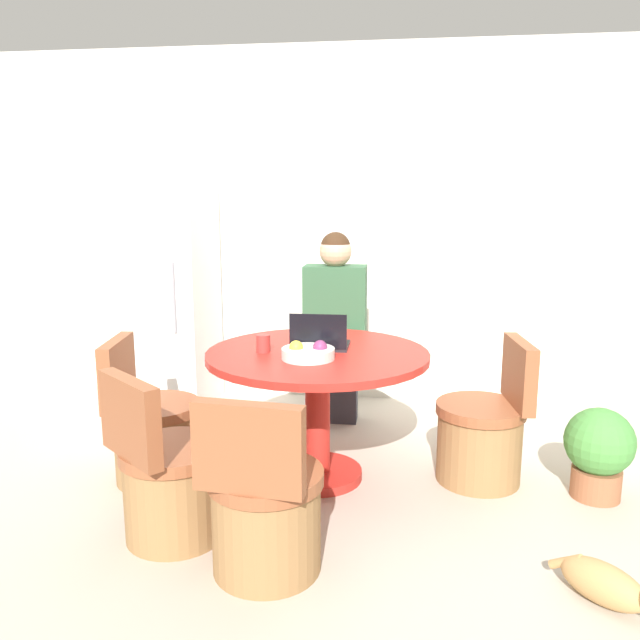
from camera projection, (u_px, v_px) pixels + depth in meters
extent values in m
plane|color=#B2A899|center=(323.00, 496.00, 3.25)|extent=(12.00, 12.00, 0.00)
cube|color=silver|center=(351.00, 228.00, 4.63)|extent=(7.00, 0.06, 2.60)
cube|color=white|center=(167.00, 300.00, 4.52)|extent=(0.62, 0.67, 1.58)
cube|color=silver|center=(149.00, 309.00, 4.19)|extent=(0.59, 0.01, 1.49)
cylinder|color=gray|center=(174.00, 298.00, 4.14)|extent=(0.02, 0.02, 0.47)
cylinder|color=#B2261E|center=(318.00, 473.00, 3.45)|extent=(0.49, 0.49, 0.05)
cylinder|color=#B2261E|center=(318.00, 415.00, 3.39)|extent=(0.14, 0.14, 0.63)
cylinder|color=#B2261E|center=(318.00, 355.00, 3.32)|extent=(1.19, 1.19, 0.04)
cylinder|color=olive|center=(157.00, 446.00, 3.41)|extent=(0.45, 0.45, 0.38)
cylinder|color=brown|center=(155.00, 408.00, 3.37)|extent=(0.48, 0.48, 0.06)
cube|color=brown|center=(117.00, 372.00, 3.33)|extent=(0.13, 0.44, 0.35)
cylinder|color=olive|center=(175.00, 496.00, 2.84)|extent=(0.45, 0.45, 0.38)
cylinder|color=brown|center=(173.00, 451.00, 2.80)|extent=(0.48, 0.48, 0.06)
cube|color=brown|center=(130.00, 419.00, 2.63)|extent=(0.37, 0.33, 0.35)
cylinder|color=olive|center=(479.00, 447.00, 3.40)|extent=(0.45, 0.45, 0.38)
cylinder|color=brown|center=(481.00, 409.00, 3.35)|extent=(0.48, 0.48, 0.06)
cube|color=brown|center=(519.00, 373.00, 3.31)|extent=(0.11, 0.44, 0.35)
cylinder|color=olive|center=(267.00, 526.00, 2.58)|extent=(0.45, 0.45, 0.38)
cylinder|color=brown|center=(266.00, 477.00, 2.54)|extent=(0.48, 0.48, 0.06)
cube|color=brown|center=(248.00, 448.00, 2.32)|extent=(0.44, 0.12, 0.35)
cube|color=#2D2D38|center=(337.00, 390.00, 4.30)|extent=(0.28, 0.16, 0.44)
cube|color=#2D2D38|center=(336.00, 352.00, 4.19)|extent=(0.32, 0.36, 0.14)
cube|color=#2D5638|center=(335.00, 306.00, 4.05)|extent=(0.40, 0.22, 0.52)
sphere|color=tan|center=(335.00, 251.00, 3.98)|extent=(0.21, 0.21, 0.21)
sphere|color=#382314|center=(335.00, 247.00, 3.97)|extent=(0.19, 0.19, 0.19)
cube|color=#232328|center=(321.00, 345.00, 3.42)|extent=(0.31, 0.23, 0.02)
cube|color=black|center=(318.00, 331.00, 3.28)|extent=(0.31, 0.01, 0.19)
cylinder|color=beige|center=(308.00, 353.00, 3.16)|extent=(0.27, 0.27, 0.05)
sphere|color=#7A2D5B|center=(320.00, 347.00, 3.15)|extent=(0.07, 0.07, 0.07)
sphere|color=gold|center=(296.00, 348.00, 3.15)|extent=(0.07, 0.07, 0.07)
cylinder|color=#B2332D|center=(263.00, 343.00, 3.29)|extent=(0.07, 0.07, 0.09)
ellipsoid|color=tan|center=(603.00, 583.00, 2.38)|extent=(0.35, 0.34, 0.16)
cylinder|color=tan|center=(566.00, 562.00, 2.49)|extent=(0.13, 0.13, 0.12)
cylinder|color=#935638|center=(596.00, 483.00, 3.22)|extent=(0.25, 0.25, 0.16)
sphere|color=#47893D|center=(599.00, 442.00, 3.18)|extent=(0.35, 0.35, 0.35)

